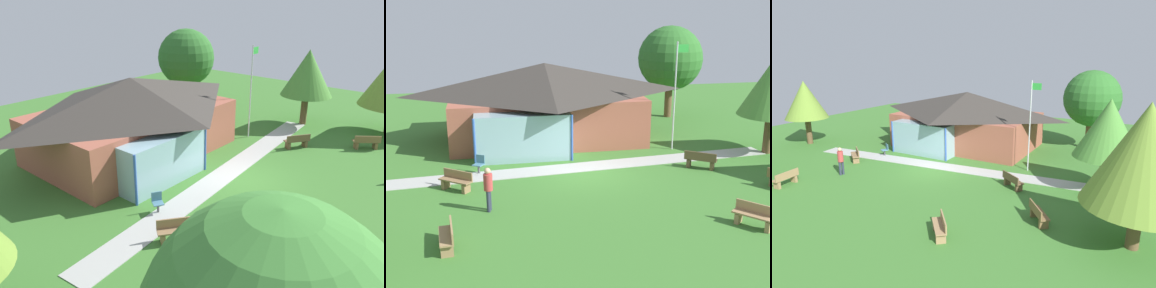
# 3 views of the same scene
# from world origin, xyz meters

# --- Properties ---
(ground_plane) EXTENTS (44.00, 44.00, 0.00)m
(ground_plane) POSITION_xyz_m (0.00, 0.00, 0.00)
(ground_plane) COLOR #3D752D
(pavilion) EXTENTS (11.48, 8.40, 4.30)m
(pavilion) POSITION_xyz_m (-1.17, 6.35, 2.23)
(pavilion) COLOR #A35642
(pavilion) RESTS_ON ground_plane
(footpath) EXTENTS (19.50, 3.16, 0.03)m
(footpath) POSITION_xyz_m (0.00, 0.86, 0.01)
(footpath) COLOR #ADADA8
(footpath) RESTS_ON ground_plane
(flagpole) EXTENTS (0.64, 0.08, 5.69)m
(flagpole) POSITION_xyz_m (5.31, 2.90, 3.13)
(flagpole) COLOR silver
(flagpole) RESTS_ON ground_plane
(bench_front_left) EXTENTS (0.59, 1.54, 0.84)m
(bench_front_left) POSITION_xyz_m (-5.82, -6.22, 0.40)
(bench_front_left) COLOR #9E7A51
(bench_front_left) RESTS_ON ground_plane
(bench_mid_right) EXTENTS (1.49, 1.21, 0.84)m
(bench_mid_right) POSITION_xyz_m (5.49, -0.30, 0.40)
(bench_mid_right) COLOR brown
(bench_mid_right) RESTS_ON ground_plane
(bench_front_right) EXTENTS (1.31, 1.43, 0.84)m
(bench_front_right) POSITION_xyz_m (4.80, -6.53, 0.40)
(bench_front_right) COLOR #9E7A51
(bench_front_right) RESTS_ON ground_plane
(bench_mid_left) EXTENTS (1.46, 1.26, 0.84)m
(bench_mid_left) POSITION_xyz_m (-5.80, -1.04, 0.40)
(bench_mid_left) COLOR olive
(bench_mid_left) RESTS_ON ground_plane
(patio_chair_west) EXTENTS (0.60, 0.60, 0.86)m
(patio_chair_west) POSITION_xyz_m (-4.85, 0.91, 0.42)
(patio_chair_west) COLOR teal
(patio_chair_west) RESTS_ON ground_plane
(visitor_strolling_lawn) EXTENTS (0.34, 0.34, 1.74)m
(visitor_strolling_lawn) POSITION_xyz_m (-4.46, -3.46, 1.02)
(visitor_strolling_lawn) COLOR #2D3347
(visitor_strolling_lawn) RESTS_ON ground_plane
(tree_behind_pavilion_right) EXTENTS (4.23, 4.23, 6.06)m
(tree_behind_pavilion_right) POSITION_xyz_m (7.67, 10.13, 3.92)
(tree_behind_pavilion_right) COLOR brown
(tree_behind_pavilion_right) RESTS_ON ground_plane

